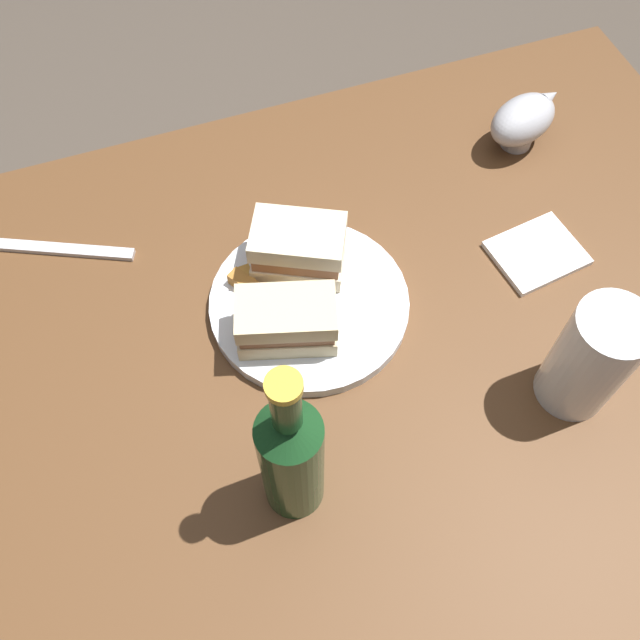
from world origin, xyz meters
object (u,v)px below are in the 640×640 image
sandwich_half_left (298,248)px  cider_bottle (291,457)px  gravy_boat (523,119)px  fork (65,250)px  sandwich_half_right (286,321)px  napkin (537,253)px  plate (310,303)px  pint_glass (588,362)px

sandwich_half_left → cider_bottle: (-0.09, -0.26, 0.06)m
sandwich_half_left → gravy_boat: (0.36, 0.11, -0.01)m
fork → sandwich_half_right: bearing=160.9°
sandwich_half_right → cider_bottle: size_ratio=0.47×
sandwich_half_right → gravy_boat: (0.41, 0.20, -0.00)m
cider_bottle → napkin: bearing=25.7°
plate → fork: plate is taller
sandwich_half_left → gravy_boat: bearing=16.6°
pint_glass → fork: bearing=142.9°
plate → sandwich_half_right: bearing=-138.2°
sandwich_half_left → pint_glass: pint_glass is taller
sandwich_half_right → pint_glass: pint_glass is taller
sandwich_half_right → napkin: size_ratio=1.16×
pint_glass → gravy_boat: 0.39m
plate → cider_bottle: cider_bottle is taller
plate → gravy_boat: bearing=23.8°
napkin → fork: bearing=160.0°
sandwich_half_left → napkin: bearing=-14.4°
plate → napkin: bearing=-4.3°
plate → sandwich_half_right: sandwich_half_right is taller
plate → cider_bottle: bearing=-113.1°
plate → sandwich_half_right: (-0.04, -0.04, 0.04)m
plate → sandwich_half_left: (0.00, 0.05, 0.04)m
plate → cider_bottle: (-0.09, -0.21, 0.10)m
cider_bottle → pint_glass: bearing=1.1°
cider_bottle → napkin: cider_bottle is taller
sandwich_half_left → plate: bearing=-94.6°
gravy_boat → fork: (-0.64, 0.02, -0.04)m
sandwich_half_left → fork: size_ratio=0.73×
sandwich_half_left → sandwich_half_right: sandwich_half_left is taller
napkin → sandwich_half_right: bearing=-177.8°
gravy_boat → fork: 0.64m
pint_glass → napkin: 0.20m
plate → sandwich_half_left: 0.07m
plate → cider_bottle: size_ratio=0.91×
napkin → pint_glass: bearing=-107.2°
pint_glass → sandwich_half_left: bearing=133.0°
sandwich_half_right → pint_glass: size_ratio=0.83×
pint_glass → napkin: size_ratio=1.40×
plate → fork: size_ratio=1.35×
plate → sandwich_half_left: bearing=85.4°
sandwich_half_left → pint_glass: bearing=-47.0°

